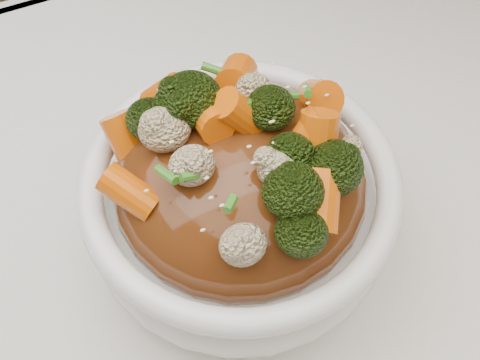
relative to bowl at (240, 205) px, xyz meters
name	(u,v)px	position (x,y,z in m)	size (l,w,h in m)	color
tablecloth	(245,281)	(-0.01, -0.03, -0.06)	(1.20, 0.80, 0.04)	white
bowl	(240,205)	(0.00, 0.00, 0.00)	(0.23, 0.23, 0.09)	white
sauce_base	(240,182)	(0.00, 0.00, 0.03)	(0.18, 0.18, 0.10)	#51260D
carrots	(240,124)	(0.00, 0.00, 0.10)	(0.18, 0.18, 0.05)	#D95B07
broccoli	(240,125)	(0.00, 0.00, 0.10)	(0.18, 0.18, 0.05)	black
cauliflower	(240,127)	(0.00, 0.00, 0.09)	(0.18, 0.18, 0.04)	beige
scallions	(240,122)	(0.00, 0.00, 0.10)	(0.14, 0.14, 0.02)	#31741A
sesame_seeds	(240,122)	(0.00, 0.00, 0.10)	(0.16, 0.16, 0.01)	beige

